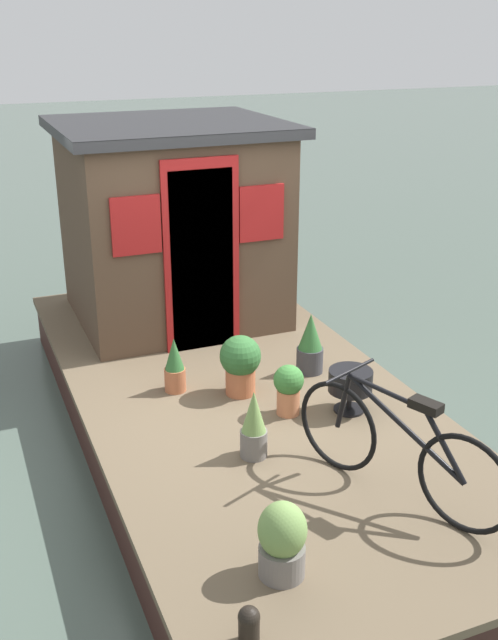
{
  "coord_description": "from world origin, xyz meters",
  "views": [
    {
      "loc": [
        -5.27,
        2.08,
        3.41
      ],
      "look_at": [
        -0.2,
        0.0,
        1.21
      ],
      "focal_mm": 41.92,
      "sensor_mm": 36.0,
      "label": 1
    }
  ],
  "objects": [
    {
      "name": "ground_plane",
      "position": [
        0.0,
        0.0,
        0.0
      ],
      "size": [
        60.0,
        60.0,
        0.0
      ],
      "primitive_type": "plane",
      "color": "#47564C"
    },
    {
      "name": "bicycle",
      "position": [
        -1.82,
        -0.36,
        0.87
      ],
      "size": [
        1.51,
        0.72,
        0.78
      ],
      "color": "black",
      "rests_on": "houseboat_deck"
    },
    {
      "name": "potted_plant_mint",
      "position": [
        0.17,
        0.52,
        0.73
      ],
      "size": [
        0.18,
        0.18,
        0.48
      ],
      "color": "#B2603D",
      "rests_on": "houseboat_deck"
    },
    {
      "name": "potted_plant_sage",
      "position": [
        0.07,
        -0.69,
        0.77
      ],
      "size": [
        0.24,
        0.24,
        0.55
      ],
      "color": "#38383D",
      "rests_on": "houseboat_deck"
    },
    {
      "name": "potted_plant_rosemary",
      "position": [
        -2.22,
        0.63,
        0.74
      ],
      "size": [
        0.28,
        0.28,
        0.47
      ],
      "color": "slate",
      "rests_on": "houseboat_deck"
    },
    {
      "name": "houseboat_cabin",
      "position": [
        1.85,
        0.0,
        1.52
      ],
      "size": [
        2.0,
        2.18,
        2.0
      ],
      "color": "#4C3828",
      "rests_on": "houseboat_deck"
    },
    {
      "name": "potted_plant_ivy",
      "position": [
        -1.02,
        0.3,
        0.75
      ],
      "size": [
        0.2,
        0.2,
        0.52
      ],
      "color": "slate",
      "rests_on": "houseboat_deck"
    },
    {
      "name": "potted_plant_fern",
      "position": [
        -0.55,
        -0.19,
        0.74
      ],
      "size": [
        0.24,
        0.24,
        0.42
      ],
      "color": "#C6754C",
      "rests_on": "houseboat_deck"
    },
    {
      "name": "mooring_bollard",
      "position": [
        -2.61,
        0.99,
        0.62
      ],
      "size": [
        0.11,
        0.11,
        0.22
      ],
      "color": "black",
      "rests_on": "houseboat_deck"
    },
    {
      "name": "charcoal_grill",
      "position": [
        -0.69,
        -0.66,
        0.76
      ],
      "size": [
        0.35,
        0.35,
        0.35
      ],
      "color": "black",
      "rests_on": "houseboat_deck"
    },
    {
      "name": "houseboat_deck",
      "position": [
        0.0,
        0.0,
        0.25
      ],
      "size": [
        5.92,
        2.68,
        0.51
      ],
      "color": "brown",
      "rests_on": "ground_plane"
    },
    {
      "name": "potted_plant_lavender",
      "position": [
        -0.08,
        0.03,
        0.79
      ],
      "size": [
        0.34,
        0.34,
        0.51
      ],
      "color": "#B2603D",
      "rests_on": "houseboat_deck"
    }
  ]
}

